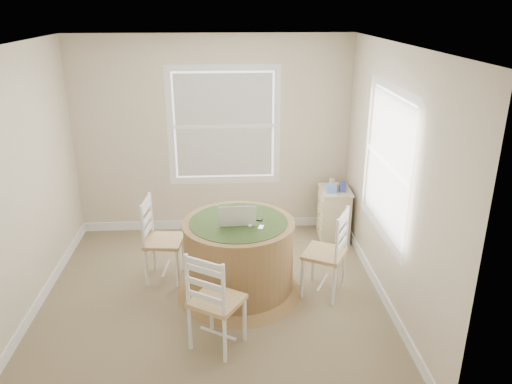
{
  "coord_description": "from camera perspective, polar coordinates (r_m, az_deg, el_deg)",
  "views": [
    {
      "loc": [
        0.18,
        -4.55,
        2.96
      ],
      "look_at": [
        0.48,
        0.45,
        1.04
      ],
      "focal_mm": 35.0,
      "sensor_mm": 36.0,
      "label": 1
    }
  ],
  "objects": [
    {
      "name": "tissue_box",
      "position": [
        6.39,
        8.66,
        0.44
      ],
      "size": [
        0.12,
        0.12,
        0.1
      ],
      "primitive_type": "cube",
      "rotation": [
        0.0,
        0.0,
        -0.04
      ],
      "color": "#638EE2",
      "rests_on": "corner_chest"
    },
    {
      "name": "laptop",
      "position": [
        5.1,
        -2.16,
        -3.22
      ],
      "size": [
        0.37,
        0.33,
        0.25
      ],
      "rotation": [
        0.0,
        0.0,
        3.16
      ],
      "color": "white",
      "rests_on": "round_table"
    },
    {
      "name": "chair_right",
      "position": [
        5.34,
        7.81,
        -6.92
      ],
      "size": [
        0.55,
        0.56,
        0.95
      ],
      "primitive_type": null,
      "rotation": [
        0.0,
        0.0,
        -2.06
      ],
      "color": "white",
      "rests_on": "ground"
    },
    {
      "name": "round_table",
      "position": [
        5.31,
        -1.96,
        -7.17
      ],
      "size": [
        1.34,
        1.34,
        0.84
      ],
      "rotation": [
        0.0,
        0.0,
        -0.27
      ],
      "color": "olive",
      "rests_on": "ground"
    },
    {
      "name": "chair_left",
      "position": [
        5.65,
        -10.48,
        -5.48
      ],
      "size": [
        0.44,
        0.46,
        0.95
      ],
      "primitive_type": null,
      "rotation": [
        0.0,
        0.0,
        1.46
      ],
      "color": "white",
      "rests_on": "ground"
    },
    {
      "name": "box_blue",
      "position": [
        6.43,
        9.77,
        0.59
      ],
      "size": [
        0.08,
        0.08,
        0.12
      ],
      "primitive_type": "cube",
      "rotation": [
        0.0,
        0.0,
        -0.04
      ],
      "color": "#34409E",
      "rests_on": "corner_chest"
    },
    {
      "name": "chair_near",
      "position": [
        4.54,
        -4.5,
        -12.23
      ],
      "size": [
        0.57,
        0.56,
        0.95
      ],
      "primitive_type": null,
      "rotation": [
        0.0,
        0.0,
        2.59
      ],
      "color": "white",
      "rests_on": "ground"
    },
    {
      "name": "room",
      "position": [
        5.0,
        -3.41,
        1.55
      ],
      "size": [
        3.64,
        3.64,
        2.64
      ],
      "color": "#847154",
      "rests_on": "ground"
    },
    {
      "name": "box_yellow",
      "position": [
        6.55,
        9.54,
        0.7
      ],
      "size": [
        0.15,
        0.11,
        0.06
      ],
      "primitive_type": "cube",
      "rotation": [
        0.0,
        0.0,
        -0.04
      ],
      "color": "gold",
      "rests_on": "corner_chest"
    },
    {
      "name": "corner_chest",
      "position": [
        6.63,
        8.87,
        -2.48
      ],
      "size": [
        0.41,
        0.54,
        0.69
      ],
      "rotation": [
        0.0,
        0.0,
        -0.04
      ],
      "color": "beige",
      "rests_on": "ground"
    },
    {
      "name": "keys",
      "position": [
        5.17,
        0.42,
        -3.23
      ],
      "size": [
        0.07,
        0.06,
        0.02
      ],
      "primitive_type": "cube",
      "rotation": [
        0.0,
        0.0,
        -0.27
      ],
      "color": "black",
      "rests_on": "round_table"
    },
    {
      "name": "phone",
      "position": [
        5.01,
        0.57,
        -4.09
      ],
      "size": [
        0.07,
        0.1,
        0.02
      ],
      "primitive_type": "cube",
      "rotation": [
        0.0,
        0.0,
        -0.27
      ],
      "color": "#B7BABF",
      "rests_on": "round_table"
    },
    {
      "name": "cup_cream",
      "position": [
        6.6,
        8.71,
        1.06
      ],
      "size": [
        0.07,
        0.07,
        0.09
      ],
      "primitive_type": "cylinder",
      "color": "beige",
      "rests_on": "corner_chest"
    },
    {
      "name": "mouse",
      "position": [
        5.06,
        -0.73,
        -3.71
      ],
      "size": [
        0.09,
        0.12,
        0.04
      ],
      "primitive_type": "ellipsoid",
      "rotation": [
        0.0,
        0.0,
        -0.27
      ],
      "color": "white",
      "rests_on": "round_table"
    }
  ]
}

